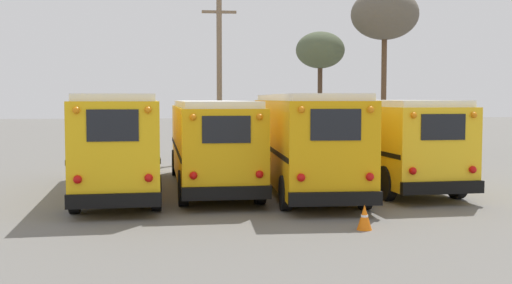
# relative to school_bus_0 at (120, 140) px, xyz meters

# --- Properties ---
(ground_plane) EXTENTS (160.00, 160.00, 0.00)m
(ground_plane) POSITION_rel_school_bus_0_xyz_m (4.57, 0.61, -1.76)
(ground_plane) COLOR #66635E
(school_bus_0) EXTENTS (2.91, 10.23, 3.24)m
(school_bus_0) POSITION_rel_school_bus_0_xyz_m (0.00, 0.00, 0.00)
(school_bus_0) COLOR yellow
(school_bus_0) RESTS_ON ground
(school_bus_1) EXTENTS (2.76, 10.28, 3.03)m
(school_bus_1) POSITION_rel_school_bus_0_xyz_m (3.05, 0.83, -0.10)
(school_bus_1) COLOR #EAAA0F
(school_bus_1) RESTS_ON ground
(school_bus_2) EXTENTS (2.83, 10.36, 3.24)m
(school_bus_2) POSITION_rel_school_bus_0_xyz_m (6.09, -0.33, 0.00)
(school_bus_2) COLOR #E5A00C
(school_bus_2) RESTS_ON ground
(school_bus_3) EXTENTS (3.07, 10.01, 3.05)m
(school_bus_3) POSITION_rel_school_bus_0_xyz_m (9.14, 0.92, -0.08)
(school_bus_3) COLOR yellow
(school_bus_3) RESTS_ON ground
(utility_pole) EXTENTS (1.80, 0.28, 8.64)m
(utility_pole) POSITION_rel_school_bus_0_xyz_m (4.13, 12.21, 2.73)
(utility_pole) COLOR #75604C
(utility_pole) RESTS_ON ground
(bare_tree_0) EXTENTS (3.98, 3.98, 9.56)m
(bare_tree_0) POSITION_rel_school_bus_0_xyz_m (14.12, 15.48, 6.24)
(bare_tree_0) COLOR brown
(bare_tree_0) RESTS_ON ground
(bare_tree_1) EXTENTS (2.92, 2.92, 7.10)m
(bare_tree_1) POSITION_rel_school_bus_0_xyz_m (10.46, 16.34, 4.17)
(bare_tree_1) COLOR #473323
(bare_tree_1) RESTS_ON ground
(traffic_cone) EXTENTS (0.36, 0.36, 0.60)m
(traffic_cone) POSITION_rel_school_bus_0_xyz_m (6.25, -6.85, -1.45)
(traffic_cone) COLOR orange
(traffic_cone) RESTS_ON ground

